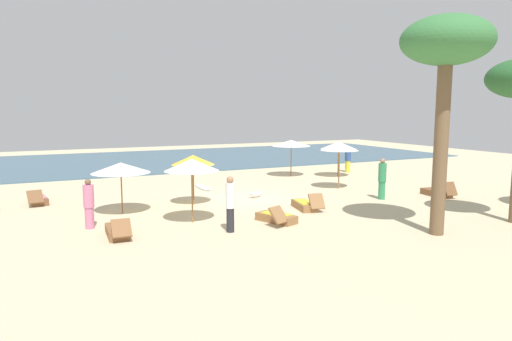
{
  "coord_description": "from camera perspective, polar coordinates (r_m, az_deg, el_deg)",
  "views": [
    {
      "loc": [
        -8.1,
        -18.41,
        3.98
      ],
      "look_at": [
        1.14,
        0.87,
        1.1
      ],
      "focal_mm": 32.22,
      "sensor_mm": 36.0,
      "label": 1
    }
  ],
  "objects": [
    {
      "name": "umbrella_4",
      "position": [
        23.16,
        10.33,
        2.92
      ],
      "size": [
        1.9,
        1.9,
        2.31
      ],
      "color": "olive",
      "rests_on": "ground_plane"
    },
    {
      "name": "umbrella_3",
      "position": [
        27.35,
        10.22,
        3.1
      ],
      "size": [
        2.1,
        2.1,
        2.08
      ],
      "color": "brown",
      "rests_on": "ground_plane"
    },
    {
      "name": "umbrella_5",
      "position": [
        19.16,
        -7.83,
        1.31
      ],
      "size": [
        1.79,
        1.79,
        2.09
      ],
      "color": "brown",
      "rests_on": "ground_plane"
    },
    {
      "name": "person_3",
      "position": [
        14.88,
        -3.22,
        -4.11
      ],
      "size": [
        0.37,
        0.37,
        1.83
      ],
      "color": "#26262D",
      "rests_on": "ground_plane"
    },
    {
      "name": "ocean_water",
      "position": [
        36.54,
        -12.66,
        1.28
      ],
      "size": [
        48.0,
        16.0,
        0.06
      ],
      "primitive_type": "cube",
      "color": "#3D6075",
      "rests_on": "ground_plane"
    },
    {
      "name": "umbrella_6",
      "position": [
        18.12,
        -16.44,
        0.33
      ],
      "size": [
        2.21,
        2.21,
        1.96
      ],
      "color": "brown",
      "rests_on": "ground_plane"
    },
    {
      "name": "person_2",
      "position": [
        16.29,
        -20.04,
        -3.91
      ],
      "size": [
        0.49,
        0.49,
        1.68
      ],
      "color": "#D17299",
      "rests_on": "ground_plane"
    },
    {
      "name": "lounger_4",
      "position": [
        16.27,
        2.56,
        -5.85
      ],
      "size": [
        1.18,
        1.78,
        0.69
      ],
      "color": "olive",
      "rests_on": "ground_plane"
    },
    {
      "name": "lounger_5",
      "position": [
        21.46,
        -25.45,
        -3.29
      ],
      "size": [
        0.83,
        1.77,
        0.67
      ],
      "color": "brown",
      "rests_on": "ground_plane"
    },
    {
      "name": "palm_2",
      "position": [
        15.5,
        22.54,
        13.71
      ],
      "size": [
        2.76,
        2.76,
        6.8
      ],
      "color": "brown",
      "rests_on": "ground_plane"
    },
    {
      "name": "person_0",
      "position": [
        29.47,
        11.33,
        1.42
      ],
      "size": [
        0.45,
        0.45,
        1.7
      ],
      "color": "yellow",
      "rests_on": "ground_plane"
    },
    {
      "name": "umbrella_0",
      "position": [
        27.14,
        4.39,
        3.42
      ],
      "size": [
        2.29,
        2.29,
        2.16
      ],
      "color": "brown",
      "rests_on": "ground_plane"
    },
    {
      "name": "lounger_0",
      "position": [
        22.6,
        21.61,
        -2.57
      ],
      "size": [
        0.79,
        1.7,
        0.74
      ],
      "color": "brown",
      "rests_on": "ground_plane"
    },
    {
      "name": "lounger_3",
      "position": [
        18.43,
        6.14,
        -4.28
      ],
      "size": [
        0.9,
        1.75,
        0.71
      ],
      "color": "olive",
      "rests_on": "ground_plane"
    },
    {
      "name": "umbrella_2",
      "position": [
        16.08,
        -8.0,
        0.69
      ],
      "size": [
        1.92,
        1.92,
        2.26
      ],
      "color": "olive",
      "rests_on": "ground_plane"
    },
    {
      "name": "ground_plane",
      "position": [
        20.5,
        -1.83,
        -3.52
      ],
      "size": [
        60.0,
        60.0,
        0.0
      ],
      "primitive_type": "plane",
      "color": "beige"
    },
    {
      "name": "lounger_1",
      "position": [
        15.15,
        -16.83,
        -7.23
      ],
      "size": [
        0.67,
        1.73,
        0.66
      ],
      "color": "brown",
      "rests_on": "ground_plane"
    },
    {
      "name": "surfboard",
      "position": [
        23.53,
        -6.68,
        -2.03
      ],
      "size": [
        0.6,
        2.29,
        0.07
      ],
      "color": "silver",
      "rests_on": "ground_plane"
    },
    {
      "name": "person_1",
      "position": [
        20.98,
        15.39,
        -0.99
      ],
      "size": [
        0.41,
        0.41,
        1.82
      ],
      "color": "#338C59",
      "rests_on": "ground_plane"
    },
    {
      "name": "dog",
      "position": [
        20.66,
        0.01,
        -2.99
      ],
      "size": [
        0.64,
        0.43,
        0.3
      ],
      "color": "silver",
      "rests_on": "ground_plane"
    }
  ]
}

